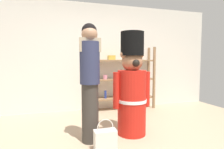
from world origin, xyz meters
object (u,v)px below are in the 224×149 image
Objects in this scene: merchandise_shelf at (125,78)px; teddy_bear_guard at (132,88)px; shopping_bag at (105,140)px; person_shopper at (90,78)px.

teddy_bear_guard reaches higher than merchandise_shelf.
merchandise_shelf is at bearing 63.07° from shopping_bag.
merchandise_shelf is at bearing 54.97° from person_shopper.
person_shopper reaches higher than shopping_bag.
teddy_bear_guard is at bearing -106.14° from merchandise_shelf.
teddy_bear_guard is 3.84× the size of shopping_bag.
shopping_bag is (-0.56, -0.44, -0.62)m from teddy_bear_guard.
person_shopper is at bearing -125.03° from merchandise_shelf.
person_shopper is (-0.71, -0.10, 0.19)m from teddy_bear_guard.
merchandise_shelf is 0.89× the size of person_shopper.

